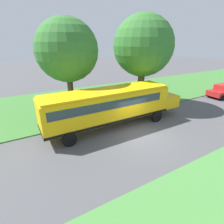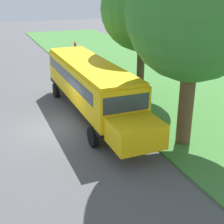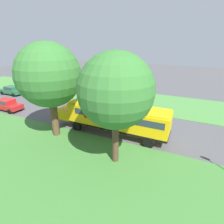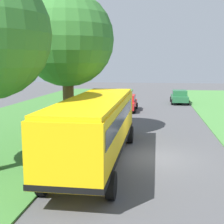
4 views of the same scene
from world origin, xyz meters
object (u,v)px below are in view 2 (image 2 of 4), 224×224
object	(u,v)px
oak_tree_roadside_mid	(192,13)
school_bus	(91,84)
stop_sign	(75,53)
oak_tree_beside_bus	(142,9)

from	to	relation	value
oak_tree_roadside_mid	school_bus	bearing A→B (deg)	-61.38
school_bus	stop_sign	world-z (taller)	school_bus
oak_tree_roadside_mid	stop_sign	xyz separation A→B (m)	(0.87, -15.42, -4.42)
oak_tree_beside_bus	stop_sign	distance (m)	9.55
oak_tree_beside_bus	oak_tree_roadside_mid	xyz separation A→B (m)	(1.33, 7.11, 0.25)
school_bus	oak_tree_beside_bus	world-z (taller)	oak_tree_beside_bus
school_bus	stop_sign	distance (m)	10.36
school_bus	oak_tree_beside_bus	bearing A→B (deg)	-156.17
oak_tree_beside_bus	stop_sign	size ratio (longest dim) A/B	3.15
oak_tree_roadside_mid	stop_sign	size ratio (longest dim) A/B	3.36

